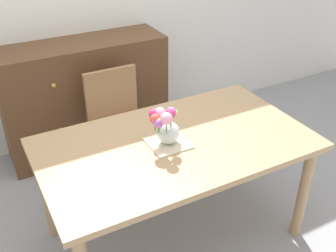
% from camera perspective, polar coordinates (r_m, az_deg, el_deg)
% --- Properties ---
extents(ground_plane, '(12.00, 12.00, 0.00)m').
position_cam_1_polar(ground_plane, '(2.92, 0.95, -14.81)').
color(ground_plane, '#939399').
extents(dining_table, '(1.65, 0.95, 0.76)m').
position_cam_1_polar(dining_table, '(2.48, 1.08, -3.92)').
color(dining_table, tan).
rests_on(dining_table, ground_plane).
extents(chair_far, '(0.42, 0.42, 0.90)m').
position_cam_1_polar(chair_far, '(3.17, -7.11, 0.98)').
color(chair_far, '#9E7047').
rests_on(chair_far, ground_plane).
extents(dresser, '(1.40, 0.47, 1.00)m').
position_cam_1_polar(dresser, '(3.59, -11.59, 3.97)').
color(dresser, brown).
rests_on(dresser, ground_plane).
extents(placemat, '(0.24, 0.24, 0.01)m').
position_cam_1_polar(placemat, '(2.41, 0.00, -2.36)').
color(placemat, beige).
rests_on(placemat, dining_table).
extents(flower_vase, '(0.23, 0.23, 0.25)m').
position_cam_1_polar(flower_vase, '(2.32, -0.43, 0.12)').
color(flower_vase, silver).
rests_on(flower_vase, placemat).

